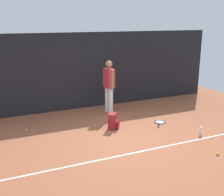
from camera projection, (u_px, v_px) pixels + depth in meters
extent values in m
plane|color=#9E5638|center=(118.00, 140.00, 7.21)|extent=(12.00, 12.00, 0.00)
cube|color=black|center=(80.00, 71.00, 9.51)|extent=(10.00, 0.10, 2.54)
cube|color=white|center=(133.00, 153.00, 6.51)|extent=(9.00, 0.05, 0.00)
cylinder|color=white|center=(111.00, 101.00, 9.10)|extent=(0.14, 0.14, 0.85)
cylinder|color=white|center=(107.00, 99.00, 9.30)|extent=(0.14, 0.14, 0.85)
cube|color=red|center=(109.00, 78.00, 9.00)|extent=(0.26, 0.42, 0.60)
sphere|color=#9E704C|center=(109.00, 64.00, 8.89)|extent=(0.22, 0.22, 0.22)
cylinder|color=#9E704C|center=(112.00, 80.00, 8.82)|extent=(0.09, 0.09, 0.62)
cylinder|color=#9E704C|center=(106.00, 77.00, 9.19)|extent=(0.09, 0.09, 0.62)
cylinder|color=black|center=(159.00, 126.00, 8.15)|extent=(0.22, 0.25, 0.03)
torus|color=black|center=(160.00, 122.00, 8.43)|extent=(0.46, 0.46, 0.02)
cylinder|color=#B2B2B2|center=(160.00, 122.00, 8.43)|extent=(0.39, 0.39, 0.00)
cube|color=maroon|center=(112.00, 121.00, 7.91)|extent=(0.34, 0.36, 0.44)
cube|color=maroon|center=(117.00, 124.00, 7.90)|extent=(0.19, 0.23, 0.20)
sphere|color=#CCE033|center=(218.00, 154.00, 6.40)|extent=(0.07, 0.07, 0.07)
sphere|color=#CCE033|center=(26.00, 130.00, 7.75)|extent=(0.07, 0.07, 0.07)
cylinder|color=white|center=(201.00, 131.00, 7.48)|extent=(0.07, 0.07, 0.24)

